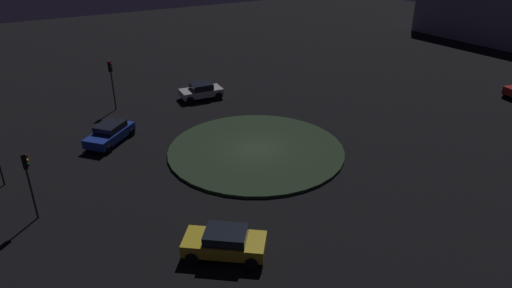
% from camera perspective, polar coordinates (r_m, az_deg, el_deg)
% --- Properties ---
extents(ground_plane, '(118.61, 118.61, 0.00)m').
position_cam_1_polar(ground_plane, '(34.13, 0.00, -0.92)').
color(ground_plane, black).
extents(roundabout_island, '(12.91, 12.91, 0.21)m').
position_cam_1_polar(roundabout_island, '(34.08, 0.00, -0.76)').
color(roundabout_island, '#263823').
rests_on(roundabout_island, ground_plane).
extents(car_yellow, '(4.45, 3.91, 1.50)m').
position_cam_1_polar(car_yellow, '(23.96, -3.85, -11.97)').
color(car_yellow, gold).
rests_on(car_yellow, ground_plane).
extents(car_blue, '(4.36, 4.27, 1.49)m').
position_cam_1_polar(car_blue, '(36.89, -17.52, 1.29)').
color(car_blue, '#1E38A5').
rests_on(car_blue, ground_plane).
extents(car_silver, '(3.97, 2.31, 1.50)m').
position_cam_1_polar(car_silver, '(44.23, -6.75, 6.52)').
color(car_silver, silver).
rests_on(car_silver, ground_plane).
extents(traffic_light_northwest, '(0.37, 0.40, 4.41)m').
position_cam_1_polar(traffic_light_northwest, '(42.45, -17.34, 7.99)').
color(traffic_light_northwest, '#2D2D2D').
rests_on(traffic_light_northwest, ground_plane).
extents(traffic_light_west, '(0.37, 0.32, 4.14)m').
position_cam_1_polar(traffic_light_west, '(28.31, -26.27, -3.23)').
color(traffic_light_west, '#2D2D2D').
rests_on(traffic_light_west, ground_plane).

